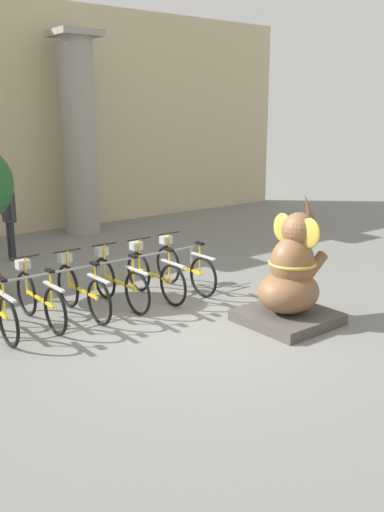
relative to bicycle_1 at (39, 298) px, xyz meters
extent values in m
plane|color=slate|center=(1.70, -1.85, -0.42)|extent=(60.00, 60.00, 0.00)
cylinder|color=gray|center=(3.79, 5.75, 2.08)|extent=(0.91, 0.91, 5.00)
cube|color=gray|center=(3.79, 5.75, 4.66)|extent=(1.14, 1.14, 0.16)
cylinder|color=gray|center=(3.07, 0.10, -0.05)|extent=(0.05, 0.05, 0.75)
cylinder|color=gray|center=(1.06, 0.10, 0.33)|extent=(4.12, 0.04, 0.04)
torus|color=black|center=(-0.70, -0.57, -0.06)|extent=(0.05, 0.73, 0.73)
cube|color=#BCBCBC|center=(-0.70, -0.57, 0.32)|extent=(0.06, 0.61, 0.03)
cylinder|color=yellow|center=(-0.70, -0.47, 0.23)|extent=(0.03, 0.03, 0.57)
cube|color=black|center=(-0.70, -0.47, 0.54)|extent=(0.08, 0.18, 0.04)
torus|color=black|center=(0.00, 0.49, -0.06)|extent=(0.05, 0.73, 0.73)
torus|color=black|center=(0.00, -0.56, -0.06)|extent=(0.05, 0.73, 0.73)
cube|color=yellow|center=(0.00, -0.03, -0.01)|extent=(0.04, 0.95, 0.04)
cube|color=#BCBCBC|center=(0.00, -0.56, 0.32)|extent=(0.06, 0.61, 0.03)
cylinder|color=yellow|center=(0.00, -0.46, 0.23)|extent=(0.03, 0.03, 0.57)
cube|color=black|center=(0.00, -0.46, 0.54)|extent=(0.08, 0.18, 0.04)
cylinder|color=yellow|center=(0.00, 0.45, 0.25)|extent=(0.03, 0.03, 0.62)
cylinder|color=black|center=(0.00, 0.45, 0.56)|extent=(0.48, 0.03, 0.03)
cube|color=#BCBCBC|center=(0.00, 0.55, 0.42)|extent=(0.20, 0.16, 0.14)
torus|color=black|center=(0.70, 0.45, -0.06)|extent=(0.05, 0.73, 0.73)
torus|color=black|center=(0.70, -0.60, -0.06)|extent=(0.05, 0.73, 0.73)
cube|color=yellow|center=(0.70, -0.08, -0.01)|extent=(0.04, 0.95, 0.04)
cube|color=#BCBCBC|center=(0.70, -0.60, 0.32)|extent=(0.06, 0.61, 0.03)
cylinder|color=yellow|center=(0.70, -0.50, 0.23)|extent=(0.03, 0.03, 0.57)
cube|color=black|center=(0.70, -0.50, 0.54)|extent=(0.08, 0.18, 0.04)
cylinder|color=yellow|center=(0.70, 0.41, 0.25)|extent=(0.03, 0.03, 0.62)
cylinder|color=black|center=(0.70, 0.41, 0.56)|extent=(0.48, 0.03, 0.03)
cube|color=#BCBCBC|center=(0.70, 0.51, 0.42)|extent=(0.20, 0.16, 0.14)
torus|color=black|center=(1.41, 0.47, -0.06)|extent=(0.05, 0.73, 0.73)
torus|color=black|center=(1.41, -0.58, -0.06)|extent=(0.05, 0.73, 0.73)
cube|color=yellow|center=(1.41, -0.06, -0.01)|extent=(0.04, 0.95, 0.04)
cube|color=#BCBCBC|center=(1.41, -0.58, 0.32)|extent=(0.06, 0.61, 0.03)
cylinder|color=yellow|center=(1.41, -0.48, 0.23)|extent=(0.03, 0.03, 0.57)
cube|color=black|center=(1.41, -0.48, 0.54)|extent=(0.08, 0.18, 0.04)
cylinder|color=yellow|center=(1.41, 0.43, 0.25)|extent=(0.03, 0.03, 0.62)
cylinder|color=black|center=(1.41, 0.43, 0.56)|extent=(0.48, 0.03, 0.03)
cube|color=#BCBCBC|center=(1.41, 0.53, 0.42)|extent=(0.20, 0.16, 0.14)
torus|color=black|center=(2.11, 0.46, -0.06)|extent=(0.05, 0.73, 0.73)
torus|color=black|center=(2.11, -0.60, -0.06)|extent=(0.05, 0.73, 0.73)
cube|color=yellow|center=(2.11, -0.07, -0.01)|extent=(0.04, 0.95, 0.04)
cube|color=#BCBCBC|center=(2.11, -0.60, 0.32)|extent=(0.06, 0.61, 0.03)
cylinder|color=yellow|center=(2.11, -0.50, 0.23)|extent=(0.03, 0.03, 0.57)
cube|color=black|center=(2.11, -0.50, 0.54)|extent=(0.08, 0.18, 0.04)
cylinder|color=yellow|center=(2.11, 0.42, 0.25)|extent=(0.03, 0.03, 0.62)
cylinder|color=black|center=(2.11, 0.42, 0.56)|extent=(0.48, 0.03, 0.03)
cube|color=#BCBCBC|center=(2.11, 0.52, 0.42)|extent=(0.20, 0.16, 0.14)
torus|color=black|center=(2.82, 0.51, -0.06)|extent=(0.05, 0.73, 0.73)
torus|color=black|center=(2.82, -0.54, -0.06)|extent=(0.05, 0.73, 0.73)
cube|color=yellow|center=(2.82, -0.01, -0.01)|extent=(0.04, 0.95, 0.04)
cube|color=#BCBCBC|center=(2.82, -0.54, 0.32)|extent=(0.06, 0.61, 0.03)
cylinder|color=yellow|center=(2.82, -0.44, 0.23)|extent=(0.03, 0.03, 0.57)
cube|color=black|center=(2.82, -0.44, 0.54)|extent=(0.08, 0.18, 0.04)
cylinder|color=yellow|center=(2.82, 0.47, 0.25)|extent=(0.03, 0.03, 0.62)
cylinder|color=black|center=(2.82, 0.47, 0.56)|extent=(0.48, 0.03, 0.03)
cube|color=#BCBCBC|center=(2.82, 0.57, 0.42)|extent=(0.20, 0.16, 0.14)
cube|color=#4C4742|center=(3.04, -2.33, -0.33)|extent=(1.31, 1.31, 0.18)
ellipsoid|color=brown|center=(3.04, -2.33, 0.08)|extent=(1.01, 0.89, 0.65)
ellipsoid|color=brown|center=(3.10, -2.33, 0.53)|extent=(0.71, 0.65, 0.83)
sphere|color=brown|center=(3.22, -2.33, 1.03)|extent=(0.53, 0.53, 0.53)
ellipsoid|color=gold|center=(3.15, -2.06, 1.03)|extent=(0.08, 0.38, 0.45)
ellipsoid|color=gold|center=(3.15, -2.60, 1.03)|extent=(0.08, 0.38, 0.45)
cone|color=brown|center=(3.46, -2.33, 1.26)|extent=(0.46, 0.19, 0.67)
cylinder|color=brown|center=(3.43, -2.18, 0.44)|extent=(0.53, 0.18, 0.47)
cylinder|color=brown|center=(3.43, -2.48, 0.44)|extent=(0.53, 0.18, 0.47)
torus|color=gold|center=(3.10, -2.33, 0.53)|extent=(0.74, 0.74, 0.05)
cylinder|color=#28282D|center=(1.15, 4.15, 0.01)|extent=(0.11, 0.11, 0.86)
cylinder|color=#28282D|center=(1.15, 3.98, 0.01)|extent=(0.11, 0.11, 0.86)
cube|color=#333338|center=(1.15, 4.07, 0.76)|extent=(0.20, 0.32, 0.65)
sphere|color=tan|center=(1.15, 4.07, 1.22)|extent=(0.23, 0.23, 0.23)
cylinder|color=#333338|center=(1.15, 4.27, 0.80)|extent=(0.07, 0.07, 0.58)
cylinder|color=#333338|center=(1.15, 3.87, 0.80)|extent=(0.07, 0.07, 0.58)
camera|label=1|loc=(-3.32, -7.95, 2.78)|focal=40.00mm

